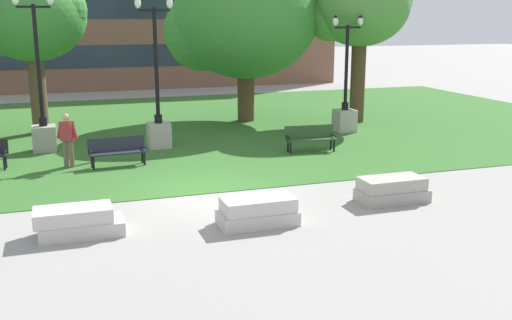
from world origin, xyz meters
The scene contains 15 objects.
ground_plane centered at (0.00, 0.00, 0.00)m, with size 140.00×140.00×0.00m, color gray.
grass_lawn centered at (0.00, 10.00, 0.01)m, with size 40.00×20.00×0.02m, color #336628.
concrete_block_center centered at (-3.47, -2.12, 0.31)m, with size 1.89×0.90×0.64m.
concrete_block_left centered at (0.49, -2.71, 0.31)m, with size 1.80×0.90×0.64m.
concrete_block_right centered at (4.35, -2.14, 0.31)m, with size 1.80×0.90×0.64m.
park_bench_near_left centered at (-1.99, 3.91, 0.54)m, with size 1.84×0.68×0.90m.
park_bench_far_left centered at (4.69, 3.90, 0.54)m, with size 1.84×0.70×0.90m.
lamp_post_left centered at (7.54, 6.89, 0.99)m, with size 1.32×0.80×4.71m.
lamp_post_right centered at (-0.27, 6.23, 1.10)m, with size 1.32×0.80×5.35m.
lamp_post_center centered at (-4.21, 6.92, 1.11)m, with size 1.32×0.80×5.46m.
tree_far_right centered at (4.38, 10.69, 4.58)m, with size 6.72×6.40×7.36m.
tree_near_left centered at (9.06, 8.83, 5.08)m, with size 4.48×4.27×6.97m.
tree_far_left centered at (-4.43, 10.56, 4.61)m, with size 4.43×4.22×6.48m.
person_bystander_near_lawn centered at (-3.47, 4.24, 0.98)m, with size 0.69×0.42×1.71m.
building_facade_distant centered at (1.05, 24.50, 5.15)m, with size 28.54×1.03×10.32m.
Camera 1 is at (-3.72, -15.10, 4.70)m, focal length 42.00 mm.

